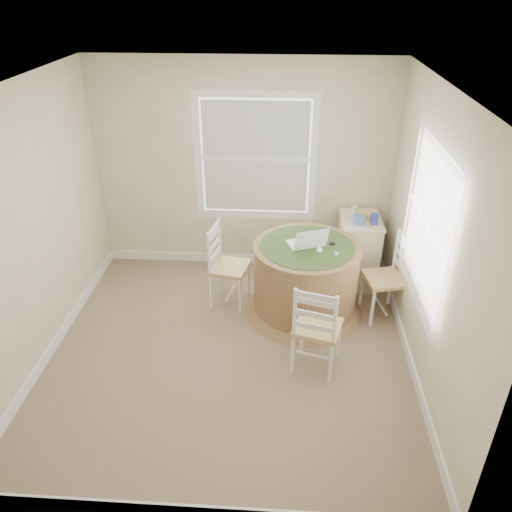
{
  "coord_description": "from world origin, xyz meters",
  "views": [
    {
      "loc": [
        0.52,
        -3.92,
        3.37
      ],
      "look_at": [
        0.24,
        0.45,
        0.87
      ],
      "focal_mm": 35.0,
      "sensor_mm": 36.0,
      "label": 1
    }
  ],
  "objects_px": {
    "chair_left": "(230,267)",
    "laptop": "(307,243)",
    "corner_chest": "(358,250)",
    "chair_near": "(317,327)",
    "chair_right": "(384,278)",
    "round_table": "(306,276)"
  },
  "relations": [
    {
      "from": "round_table",
      "to": "chair_left",
      "type": "height_order",
      "value": "chair_left"
    },
    {
      "from": "chair_right",
      "to": "corner_chest",
      "type": "relative_size",
      "value": 1.12
    },
    {
      "from": "chair_right",
      "to": "chair_left",
      "type": "bearing_deg",
      "value": -106.75
    },
    {
      "from": "chair_left",
      "to": "corner_chest",
      "type": "distance_m",
      "value": 1.61
    },
    {
      "from": "corner_chest",
      "to": "laptop",
      "type": "bearing_deg",
      "value": -135.41
    },
    {
      "from": "round_table",
      "to": "chair_right",
      "type": "xyz_separation_m",
      "value": [
        0.85,
        -0.02,
        0.02
      ]
    },
    {
      "from": "chair_near",
      "to": "corner_chest",
      "type": "height_order",
      "value": "chair_near"
    },
    {
      "from": "round_table",
      "to": "chair_left",
      "type": "distance_m",
      "value": 0.86
    },
    {
      "from": "round_table",
      "to": "chair_right",
      "type": "bearing_deg",
      "value": -1.71
    },
    {
      "from": "laptop",
      "to": "corner_chest",
      "type": "bearing_deg",
      "value": -155.33
    },
    {
      "from": "chair_left",
      "to": "laptop",
      "type": "bearing_deg",
      "value": -85.6
    },
    {
      "from": "round_table",
      "to": "chair_near",
      "type": "bearing_deg",
      "value": -84.69
    },
    {
      "from": "chair_near",
      "to": "laptop",
      "type": "relative_size",
      "value": 2.1
    },
    {
      "from": "round_table",
      "to": "corner_chest",
      "type": "distance_m",
      "value": 0.94
    },
    {
      "from": "chair_left",
      "to": "chair_near",
      "type": "xyz_separation_m",
      "value": [
        0.94,
        -1.04,
        0.0
      ]
    },
    {
      "from": "round_table",
      "to": "corner_chest",
      "type": "xyz_separation_m",
      "value": [
        0.65,
        0.68,
        -0.03
      ]
    },
    {
      "from": "round_table",
      "to": "laptop",
      "type": "xyz_separation_m",
      "value": [
        -0.01,
        0.02,
        0.41
      ]
    },
    {
      "from": "chair_near",
      "to": "chair_right",
      "type": "relative_size",
      "value": 1.0
    },
    {
      "from": "corner_chest",
      "to": "round_table",
      "type": "bearing_deg",
      "value": -134.38
    },
    {
      "from": "laptop",
      "to": "corner_chest",
      "type": "relative_size",
      "value": 0.53
    },
    {
      "from": "corner_chest",
      "to": "chair_left",
      "type": "bearing_deg",
      "value": -160.1
    },
    {
      "from": "chair_right",
      "to": "corner_chest",
      "type": "bearing_deg",
      "value": -176.02
    }
  ]
}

